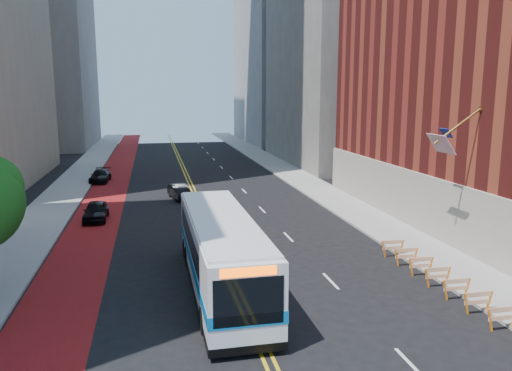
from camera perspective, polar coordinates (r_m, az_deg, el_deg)
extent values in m
plane|color=black|center=(19.35, 0.93, -18.29)|extent=(160.00, 160.00, 0.00)
cube|color=gray|center=(48.16, -21.43, -1.30)|extent=(4.00, 140.00, 0.15)
cube|color=gray|center=(50.00, 6.78, -0.23)|extent=(4.00, 140.00, 0.15)
cube|color=maroon|center=(47.66, -16.80, -1.22)|extent=(3.60, 140.00, 0.01)
cube|color=gold|center=(47.59, -7.26, -0.87)|extent=(0.14, 140.00, 0.01)
cube|color=gold|center=(47.62, -6.83, -0.86)|extent=(0.14, 140.00, 0.01)
cube|color=silver|center=(19.27, 17.25, -18.91)|extent=(0.14, 2.20, 0.01)
cube|color=silver|center=(25.84, 8.54, -10.74)|extent=(0.14, 2.20, 0.01)
cube|color=silver|center=(33.05, 3.72, -5.89)|extent=(0.14, 2.20, 0.01)
cube|color=silver|center=(40.56, 0.70, -2.77)|extent=(0.14, 2.20, 0.01)
cube|color=silver|center=(48.23, -1.36, -0.64)|extent=(0.14, 2.20, 0.01)
cube|color=silver|center=(55.98, -2.85, 0.91)|extent=(0.14, 2.20, 0.01)
cube|color=silver|center=(63.80, -3.97, 2.08)|extent=(0.14, 2.20, 0.01)
cube|color=silver|center=(71.66, -4.85, 3.00)|extent=(0.14, 2.20, 0.01)
cube|color=silver|center=(79.55, -5.56, 3.73)|extent=(0.14, 2.20, 0.01)
cube|color=silver|center=(87.46, -6.14, 4.33)|extent=(0.14, 2.20, 0.01)
cube|color=silver|center=(95.38, -6.62, 4.83)|extent=(0.14, 2.20, 0.01)
cube|color=silver|center=(103.31, -7.04, 5.25)|extent=(0.14, 2.20, 0.01)
cube|color=#9E9384|center=(34.43, 19.70, -2.40)|extent=(0.50, 36.00, 4.00)
cube|color=black|center=(29.94, 25.75, -6.51)|extent=(0.35, 2.80, 2.20)
cube|color=black|center=(35.51, 18.91, -3.46)|extent=(0.35, 2.80, 2.20)
cube|color=black|center=(41.51, 14.02, -1.24)|extent=(0.35, 2.80, 2.20)
cube|color=#A57F33|center=(30.33, 24.41, 8.03)|extent=(0.25, 0.25, 0.25)
cylinder|color=#A57F33|center=(29.60, 22.16, 6.40)|extent=(2.85, 0.12, 2.05)
cube|color=#B21419|center=(29.13, 20.38, 4.49)|extent=(0.75, 1.90, 1.05)
cube|color=navy|center=(29.76, 20.89, 5.64)|extent=(0.39, 0.85, 0.52)
cube|color=slate|center=(70.68, 11.21, 19.00)|extent=(18.00, 26.00, 40.00)
cube|color=orange|center=(22.38, 25.19, -13.76)|extent=(0.32, 0.06, 0.99)
cube|color=orange|center=(22.54, 26.41, -12.58)|extent=(1.25, 0.05, 0.22)
cube|color=orange|center=(22.68, 26.34, -13.40)|extent=(1.25, 0.05, 0.18)
cube|color=orange|center=(23.52, 22.89, -12.39)|extent=(0.32, 0.06, 0.99)
cube|color=orange|center=(24.13, 25.09, -11.97)|extent=(0.32, 0.06, 0.99)
cube|color=orange|center=(23.67, 24.07, -11.29)|extent=(1.25, 0.05, 0.22)
cube|color=orange|center=(23.80, 24.01, -12.07)|extent=(1.25, 0.05, 0.18)
cube|color=orange|center=(24.70, 20.82, -11.14)|extent=(0.32, 0.06, 0.99)
cube|color=orange|center=(25.29, 22.96, -10.78)|extent=(0.32, 0.06, 0.99)
cube|color=orange|center=(24.85, 21.97, -10.10)|extent=(1.25, 0.05, 0.22)
cube|color=orange|center=(24.97, 21.91, -10.85)|extent=(1.25, 0.05, 0.18)
cube|color=orange|center=(25.92, 18.97, -9.98)|extent=(0.32, 0.06, 0.99)
cube|color=orange|center=(26.48, 21.04, -9.68)|extent=(0.32, 0.06, 0.99)
cube|color=orange|center=(26.07, 20.07, -9.01)|extent=(1.25, 0.05, 0.22)
cube|color=orange|center=(26.18, 20.02, -9.73)|extent=(1.25, 0.05, 0.18)
cube|color=orange|center=(27.18, 17.29, -8.93)|extent=(0.32, 0.06, 0.99)
cube|color=orange|center=(27.71, 19.31, -8.67)|extent=(0.32, 0.06, 0.99)
cube|color=orange|center=(27.32, 18.36, -8.00)|extent=(1.25, 0.05, 0.22)
cube|color=orange|center=(27.43, 18.31, -8.70)|extent=(1.25, 0.05, 0.18)
cube|color=orange|center=(28.46, 15.78, -7.96)|extent=(0.32, 0.06, 0.99)
cube|color=orange|center=(28.97, 17.72, -7.74)|extent=(0.32, 0.06, 0.99)
cube|color=orange|center=(28.59, 16.80, -7.09)|extent=(1.25, 0.05, 0.22)
cube|color=orange|center=(28.70, 16.76, -7.75)|extent=(1.25, 0.05, 0.18)
cube|color=orange|center=(29.77, 14.40, -7.07)|extent=(0.32, 0.06, 0.99)
cube|color=orange|center=(30.26, 16.28, -6.88)|extent=(0.32, 0.06, 0.99)
cube|color=orange|center=(29.90, 15.38, -6.24)|extent=(1.25, 0.05, 0.22)
cube|color=orange|center=(30.00, 15.35, -6.88)|extent=(1.25, 0.05, 0.18)
cube|color=silver|center=(23.91, -3.98, -7.48)|extent=(2.94, 13.18, 3.13)
cube|color=#0862A5|center=(24.06, -3.97, -8.54)|extent=(2.99, 13.23, 0.49)
cube|color=black|center=(24.59, -4.29, -5.71)|extent=(2.97, 9.23, 1.04)
cube|color=black|center=(17.78, -0.86, -13.13)|extent=(2.51, 0.13, 1.76)
cube|color=black|center=(30.05, -5.80, -2.84)|extent=(2.28, 0.13, 1.10)
cube|color=#FF5905|center=(17.36, -0.86, -9.82)|extent=(2.00, 0.10, 0.33)
cube|color=silver|center=(23.46, -4.03, -3.72)|extent=(2.80, 12.52, 0.13)
cube|color=black|center=(24.44, -3.93, -10.97)|extent=(2.98, 13.22, 0.33)
cylinder|color=black|center=(20.39, -5.89, -15.04)|extent=(0.34, 1.10, 1.10)
cylinder|color=black|center=(20.79, 1.45, -14.46)|extent=(0.34, 1.10, 1.10)
cylinder|color=black|center=(27.70, -7.73, -8.06)|extent=(0.34, 1.10, 1.10)
cylinder|color=black|center=(28.00, -2.40, -7.77)|extent=(0.34, 1.10, 1.10)
cylinder|color=black|center=(29.20, -7.98, -7.08)|extent=(0.34, 1.10, 1.10)
cylinder|color=black|center=(29.48, -2.93, -6.82)|extent=(0.34, 1.10, 1.10)
imported|color=black|center=(39.01, -17.85, -2.79)|extent=(1.72, 4.11, 1.39)
imported|color=black|center=(45.13, -8.71, -0.71)|extent=(2.16, 4.10, 1.29)
imported|color=black|center=(55.61, -17.37, 1.05)|extent=(2.14, 4.60, 1.30)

